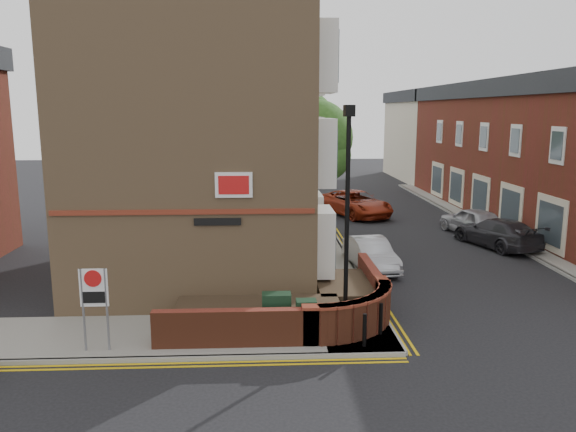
# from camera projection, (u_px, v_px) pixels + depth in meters

# --- Properties ---
(ground) EXTENTS (120.00, 120.00, 0.00)m
(ground) POSITION_uv_depth(u_px,v_px,m) (290.00, 358.00, 14.42)
(ground) COLOR black
(ground) RESTS_ON ground
(pavement_corner) EXTENTS (13.00, 3.00, 0.12)m
(pavement_corner) POSITION_uv_depth(u_px,v_px,m) (162.00, 336.00, 15.71)
(pavement_corner) COLOR gray
(pavement_corner) RESTS_ON ground
(pavement_main) EXTENTS (2.00, 32.00, 0.12)m
(pavement_main) POSITION_uv_depth(u_px,v_px,m) (311.00, 228.00, 30.21)
(pavement_main) COLOR gray
(pavement_main) RESTS_ON ground
(pavement_far) EXTENTS (4.00, 40.00, 0.12)m
(pavement_far) POSITION_uv_depth(u_px,v_px,m) (538.00, 238.00, 27.80)
(pavement_far) COLOR gray
(pavement_far) RESTS_ON ground
(kerb_side) EXTENTS (13.00, 0.15, 0.12)m
(kerb_side) POSITION_uv_depth(u_px,v_px,m) (152.00, 359.00, 14.24)
(kerb_side) COLOR gray
(kerb_side) RESTS_ON ground
(kerb_main_near) EXTENTS (0.15, 32.00, 0.12)m
(kerb_main_near) POSITION_uv_depth(u_px,v_px,m) (330.00, 227.00, 30.26)
(kerb_main_near) COLOR gray
(kerb_main_near) RESTS_ON ground
(kerb_main_far) EXTENTS (0.15, 40.00, 0.12)m
(kerb_main_far) POSITION_uv_depth(u_px,v_px,m) (498.00, 238.00, 27.70)
(kerb_main_far) COLOR gray
(kerb_main_far) RESTS_ON ground
(yellow_lines_side) EXTENTS (13.00, 0.28, 0.01)m
(yellow_lines_side) POSITION_uv_depth(u_px,v_px,m) (151.00, 366.00, 14.01)
(yellow_lines_side) COLOR gold
(yellow_lines_side) RESTS_ON ground
(yellow_lines_main) EXTENTS (0.28, 32.00, 0.01)m
(yellow_lines_main) POSITION_uv_depth(u_px,v_px,m) (334.00, 228.00, 30.28)
(yellow_lines_main) COLOR gold
(yellow_lines_main) RESTS_ON ground
(corner_building) EXTENTS (8.95, 10.40, 13.60)m
(corner_building) POSITION_uv_depth(u_px,v_px,m) (203.00, 112.00, 20.98)
(corner_building) COLOR #997651
(corner_building) RESTS_ON ground
(garden_wall) EXTENTS (6.80, 6.00, 1.20)m
(garden_wall) POSITION_uv_depth(u_px,v_px,m) (285.00, 322.00, 16.87)
(garden_wall) COLOR brown
(garden_wall) RESTS_ON ground
(lamppost) EXTENTS (0.25, 0.50, 6.30)m
(lamppost) POSITION_uv_depth(u_px,v_px,m) (347.00, 221.00, 15.06)
(lamppost) COLOR black
(lamppost) RESTS_ON pavement_corner
(utility_cabinet_large) EXTENTS (0.80, 0.45, 1.20)m
(utility_cabinet_large) POSITION_uv_depth(u_px,v_px,m) (277.00, 314.00, 15.55)
(utility_cabinet_large) COLOR black
(utility_cabinet_large) RESTS_ON pavement_corner
(utility_cabinet_small) EXTENTS (0.55, 0.40, 1.10)m
(utility_cabinet_small) POSITION_uv_depth(u_px,v_px,m) (306.00, 319.00, 15.30)
(utility_cabinet_small) COLOR black
(utility_cabinet_small) RESTS_ON pavement_corner
(bollard_near) EXTENTS (0.11, 0.11, 0.90)m
(bollard_near) POSITION_uv_depth(u_px,v_px,m) (365.00, 330.00, 14.80)
(bollard_near) COLOR black
(bollard_near) RESTS_ON pavement_corner
(bollard_far) EXTENTS (0.11, 0.11, 0.90)m
(bollard_far) POSITION_uv_depth(u_px,v_px,m) (381.00, 319.00, 15.62)
(bollard_far) COLOR black
(bollard_far) RESTS_ON pavement_corner
(zone_sign) EXTENTS (0.72, 0.07, 2.20)m
(zone_sign) POSITION_uv_depth(u_px,v_px,m) (94.00, 294.00, 14.36)
(zone_sign) COLOR slate
(zone_sign) RESTS_ON pavement_corner
(far_terrace) EXTENTS (5.40, 30.40, 8.00)m
(far_terrace) POSITION_uv_depth(u_px,v_px,m) (535.00, 151.00, 31.06)
(far_terrace) COLOR brown
(far_terrace) RESTS_ON ground
(far_terrace_cream) EXTENTS (5.40, 12.40, 8.00)m
(far_terrace_cream) POSITION_uv_depth(u_px,v_px,m) (425.00, 135.00, 51.66)
(far_terrace_cream) COLOR beige
(far_terrace_cream) RESTS_ON ground
(tree_near) EXTENTS (3.64, 3.65, 6.70)m
(tree_near) POSITION_uv_depth(u_px,v_px,m) (316.00, 143.00, 27.43)
(tree_near) COLOR #382B1E
(tree_near) RESTS_ON pavement_main
(tree_mid) EXTENTS (4.03, 4.03, 7.42)m
(tree_mid) POSITION_uv_depth(u_px,v_px,m) (303.00, 128.00, 35.19)
(tree_mid) COLOR #382B1E
(tree_mid) RESTS_ON pavement_main
(tree_far) EXTENTS (3.81, 3.81, 7.00)m
(tree_far) POSITION_uv_depth(u_px,v_px,m) (295.00, 128.00, 43.09)
(tree_far) COLOR #382B1E
(tree_far) RESTS_ON pavement_main
(traffic_light_assembly) EXTENTS (0.20, 0.16, 4.20)m
(traffic_light_assembly) POSITION_uv_depth(u_px,v_px,m) (306.00, 162.00, 38.56)
(traffic_light_assembly) COLOR black
(traffic_light_assembly) RESTS_ON pavement_main
(silver_car_near) EXTENTS (1.81, 3.93, 1.25)m
(silver_car_near) POSITION_uv_depth(u_px,v_px,m) (371.00, 254.00, 22.46)
(silver_car_near) COLOR #A2A4A9
(silver_car_near) RESTS_ON ground
(red_car_main) EXTENTS (4.46, 5.99, 1.51)m
(red_car_main) POSITION_uv_depth(u_px,v_px,m) (355.00, 203.00, 33.84)
(red_car_main) COLOR maroon
(red_car_main) RESTS_ON ground
(grey_car_far) EXTENTS (3.22, 5.05, 1.36)m
(grey_car_far) POSITION_uv_depth(u_px,v_px,m) (497.00, 233.00, 26.09)
(grey_car_far) COLOR #2B2A2F
(grey_car_far) RESTS_ON ground
(silver_car_far) EXTENTS (2.57, 4.53, 1.45)m
(silver_car_far) POSITION_uv_depth(u_px,v_px,m) (473.00, 221.00, 28.51)
(silver_car_far) COLOR #A6A6AD
(silver_car_far) RESTS_ON ground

